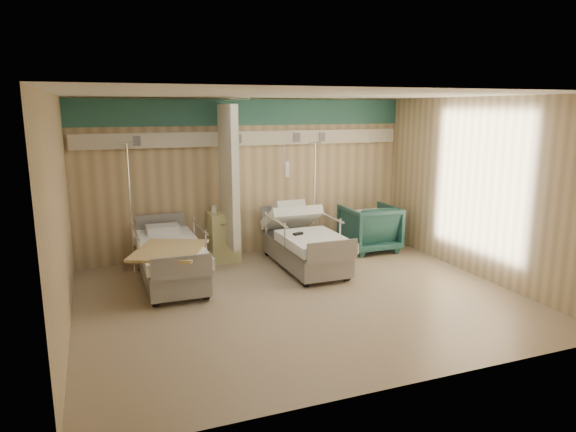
% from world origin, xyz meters
% --- Properties ---
extents(ground, '(6.00, 5.00, 0.00)m').
position_xyz_m(ground, '(0.00, 0.00, 0.00)').
color(ground, tan).
rests_on(ground, ground).
extents(room_walls, '(6.04, 5.04, 2.82)m').
position_xyz_m(room_walls, '(-0.03, 0.25, 1.86)').
color(room_walls, tan).
rests_on(room_walls, ground).
extents(bed_right, '(1.00, 2.16, 0.63)m').
position_xyz_m(bed_right, '(0.60, 1.30, 0.32)').
color(bed_right, white).
rests_on(bed_right, ground).
extents(bed_left, '(1.00, 2.16, 0.63)m').
position_xyz_m(bed_left, '(-1.60, 1.30, 0.32)').
color(bed_left, white).
rests_on(bed_left, ground).
extents(bedside_cabinet, '(0.50, 0.48, 0.85)m').
position_xyz_m(bedside_cabinet, '(-0.55, 2.20, 0.42)').
color(bedside_cabinet, '#D1CE83').
rests_on(bedside_cabinet, ground).
extents(visitor_armchair, '(0.94, 0.96, 0.86)m').
position_xyz_m(visitor_armchair, '(2.14, 1.84, 0.43)').
color(visitor_armchair, '#1D4945').
rests_on(visitor_armchair, ground).
extents(waffle_blanket, '(0.63, 0.56, 0.07)m').
position_xyz_m(waffle_blanket, '(2.14, 1.78, 0.90)').
color(waffle_blanket, white).
rests_on(waffle_blanket, visitor_armchair).
extents(iv_stand_right, '(0.36, 0.36, 2.04)m').
position_xyz_m(iv_stand_right, '(1.10, 2.04, 0.42)').
color(iv_stand_right, silver).
rests_on(iv_stand_right, ground).
extents(iv_stand_left, '(0.38, 0.38, 2.10)m').
position_xyz_m(iv_stand_left, '(-2.08, 2.16, 0.43)').
color(iv_stand_left, silver).
rests_on(iv_stand_left, ground).
extents(call_remote, '(0.18, 0.12, 0.04)m').
position_xyz_m(call_remote, '(0.40, 1.09, 0.65)').
color(call_remote, black).
rests_on(call_remote, bed_right).
extents(tan_blanket, '(1.28, 1.40, 0.04)m').
position_xyz_m(tan_blanket, '(-1.67, 0.84, 0.65)').
color(tan_blanket, tan).
rests_on(tan_blanket, bed_left).
extents(toiletry_bag, '(0.24, 0.20, 0.11)m').
position_xyz_m(toiletry_bag, '(-0.42, 2.15, 0.91)').
color(toiletry_bag, black).
rests_on(toiletry_bag, bedside_cabinet).
extents(white_cup, '(0.11, 0.11, 0.14)m').
position_xyz_m(white_cup, '(-0.71, 2.21, 0.92)').
color(white_cup, white).
rests_on(white_cup, bedside_cabinet).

